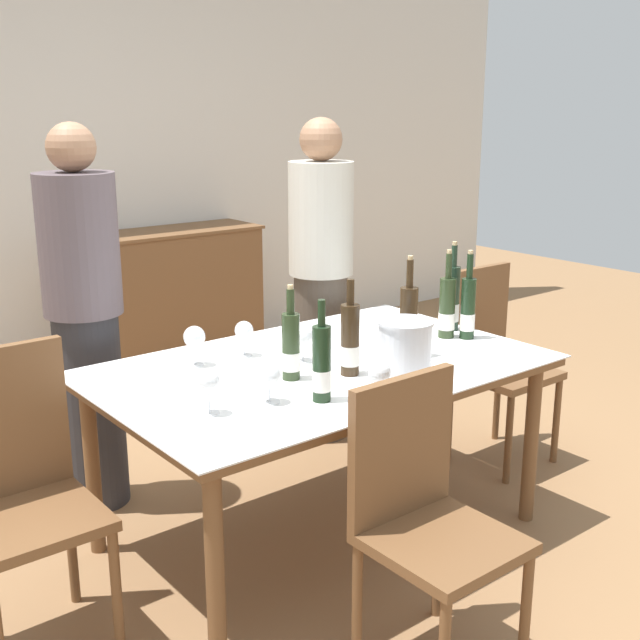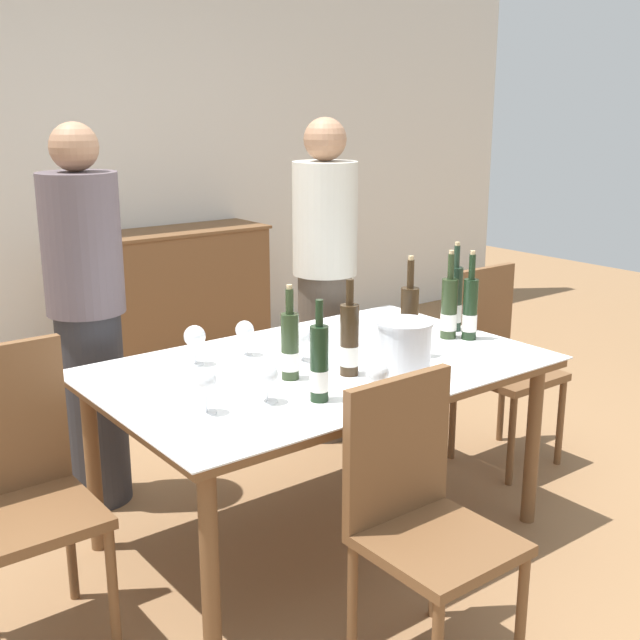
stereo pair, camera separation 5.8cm
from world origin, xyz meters
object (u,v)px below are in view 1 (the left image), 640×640
(wine_bottle_2, at_px, (447,309))
(person_guest_left, at_px, (321,282))
(ice_bucket, at_px, (405,346))
(wine_bottle_3, at_px, (322,365))
(dining_table, at_px, (320,379))
(person_host, at_px, (85,322))
(wine_bottle_1, at_px, (408,323))
(wine_bottle_0, at_px, (452,299))
(wine_glass_5, at_px, (244,331))
(chair_right_end, at_px, (492,352))
(wine_glass_3, at_px, (303,337))
(wine_glass_4, at_px, (208,383))
(chair_near_front, at_px, (423,506))
(wine_bottle_6, at_px, (468,309))
(chair_left_end, at_px, (18,482))
(wine_glass_2, at_px, (379,374))
(sideboard_cabinet, at_px, (170,299))
(wine_bottle_5, at_px, (291,347))
(wine_bottle_4, at_px, (350,341))
(wine_glass_0, at_px, (194,338))
(wine_glass_1, at_px, (269,377))

(wine_bottle_2, xyz_separation_m, person_guest_left, (-0.01, 0.86, -0.03))
(ice_bucket, relative_size, wine_bottle_3, 0.60)
(dining_table, height_order, person_host, person_host)
(wine_bottle_1, bearing_deg, wine_bottle_0, 20.35)
(ice_bucket, bearing_deg, wine_bottle_1, 41.96)
(wine_glass_5, height_order, chair_right_end, chair_right_end)
(wine_bottle_0, distance_m, wine_glass_3, 0.81)
(dining_table, bearing_deg, ice_bucket, -59.68)
(wine_glass_4, bearing_deg, wine_bottle_1, 2.55)
(chair_near_front, bearing_deg, wine_glass_4, 124.22)
(chair_right_end, bearing_deg, wine_bottle_6, -154.86)
(wine_bottle_0, height_order, wine_bottle_6, wine_bottle_0)
(chair_left_end, bearing_deg, wine_glass_2, -25.78)
(sideboard_cabinet, height_order, person_host, person_host)
(wine_bottle_1, height_order, wine_bottle_5, wine_bottle_1)
(wine_bottle_2, distance_m, wine_glass_4, 1.29)
(ice_bucket, relative_size, wine_bottle_4, 0.58)
(wine_bottle_1, xyz_separation_m, chair_right_end, (0.82, 0.23, -0.34))
(ice_bucket, bearing_deg, wine_glass_2, -151.81)
(sideboard_cabinet, height_order, ice_bucket, ice_bucket)
(wine_glass_0, xyz_separation_m, person_host, (-0.21, 0.56, -0.02))
(wine_glass_4, height_order, wine_glass_5, wine_glass_4)
(dining_table, relative_size, wine_bottle_6, 4.47)
(wine_bottle_4, xyz_separation_m, person_guest_left, (0.65, 0.98, -0.03))
(wine_bottle_5, distance_m, person_host, 1.01)
(dining_table, bearing_deg, person_host, 125.13)
(wine_bottle_6, xyz_separation_m, person_guest_left, (-0.07, 0.93, -0.03))
(wine_bottle_2, xyz_separation_m, wine_glass_4, (-1.28, -0.14, -0.02))
(wine_bottle_0, distance_m, chair_left_end, 1.97)
(wine_glass_4, distance_m, person_guest_left, 1.62)
(wine_glass_1, distance_m, person_host, 1.09)
(dining_table, xyz_separation_m, wine_bottle_5, (-0.19, -0.07, 0.19))
(chair_near_front, height_order, person_guest_left, person_guest_left)
(wine_bottle_0, relative_size, chair_right_end, 0.42)
(sideboard_cabinet, height_order, wine_glass_1, sideboard_cabinet)
(wine_bottle_1, xyz_separation_m, wine_glass_5, (-0.51, 0.42, -0.04))
(wine_glass_2, xyz_separation_m, chair_left_end, (-1.08, 0.52, -0.27))
(wine_glass_0, bearing_deg, chair_right_end, -7.45)
(chair_left_end, bearing_deg, sideboard_cabinet, 52.17)
(ice_bucket, bearing_deg, wine_glass_4, 171.96)
(chair_left_end, distance_m, chair_near_front, 1.29)
(wine_bottle_2, relative_size, wine_bottle_6, 1.00)
(chair_left_end, bearing_deg, wine_bottle_1, -8.75)
(wine_bottle_1, height_order, wine_bottle_4, wine_bottle_1)
(wine_glass_2, bearing_deg, person_host, 111.94)
(wine_glass_3, height_order, person_guest_left, person_guest_left)
(wine_bottle_3, xyz_separation_m, wine_glass_0, (-0.14, 0.61, -0.02))
(wine_bottle_2, xyz_separation_m, wine_bottle_4, (-0.66, -0.12, 0.00))
(wine_bottle_4, relative_size, wine_glass_0, 2.30)
(wine_bottle_6, relative_size, wine_glass_2, 2.82)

